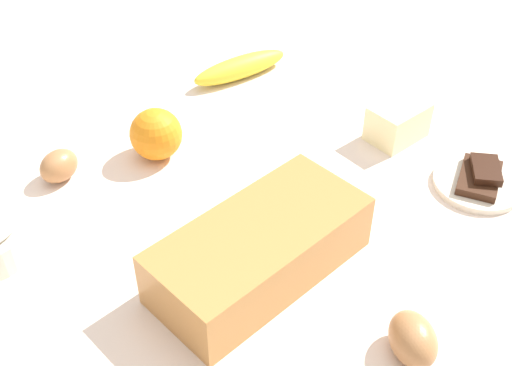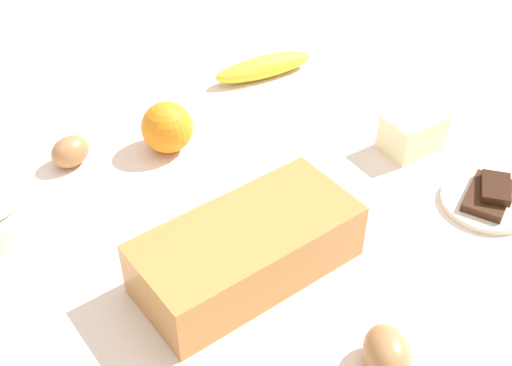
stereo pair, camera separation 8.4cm
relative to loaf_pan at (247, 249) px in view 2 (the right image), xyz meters
name	(u,v)px [view 2 (the right image)]	position (x,y,z in m)	size (l,w,h in m)	color
ground_plane	(256,210)	(0.10, 0.08, -0.05)	(2.40, 2.40, 0.02)	beige
loaf_pan	(247,249)	(0.00, 0.00, 0.00)	(0.30, 0.17, 0.08)	#B77A3D
banana	(264,67)	(0.36, 0.31, -0.02)	(0.19, 0.04, 0.04)	yellow
orange_fruit	(169,127)	(0.10, 0.27, 0.00)	(0.08, 0.08, 0.08)	orange
butter_block	(412,132)	(0.37, 0.00, -0.01)	(0.09, 0.06, 0.06)	#F4EDB2
egg_near_butter	(70,151)	(-0.03, 0.35, -0.02)	(0.05, 0.05, 0.06)	#A67044
egg_beside_bowl	(387,354)	(0.00, -0.21, -0.02)	(0.05, 0.05, 0.07)	#AB7346
chocolate_plate	(488,198)	(0.33, -0.16, -0.03)	(0.13, 0.13, 0.03)	silver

